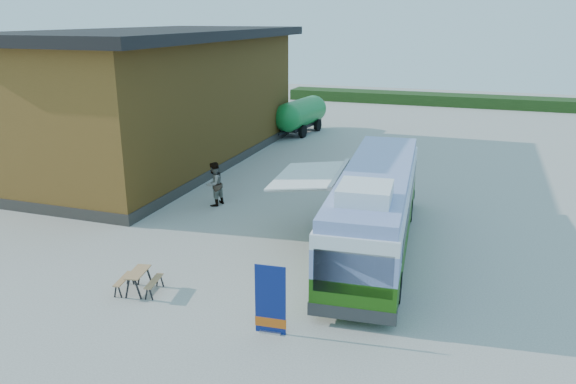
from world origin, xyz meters
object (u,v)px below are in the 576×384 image
at_px(bus, 376,207).
at_px(person_b, 214,184).
at_px(person_a, 364,167).
at_px(slurry_tanker, 301,114).
at_px(banner, 270,306).
at_px(picnic_table, 138,277).

bearing_deg(bus, person_b, 156.12).
relative_size(person_a, person_b, 0.88).
height_order(bus, person_b, bus).
distance_m(person_a, slurry_tanker, 13.21).
bearing_deg(person_a, slurry_tanker, 91.42).
xyz_separation_m(bus, person_a, (-2.12, 8.32, -0.81)).
distance_m(person_b, slurry_tanker, 16.86).
bearing_deg(person_b, bus, 82.22).
relative_size(banner, picnic_table, 1.43).
distance_m(banner, slurry_tanker, 27.10).
height_order(person_a, person_b, person_b).
bearing_deg(slurry_tanker, bus, -57.97).
bearing_deg(picnic_table, person_b, 90.00).
distance_m(bus, person_a, 8.63).
bearing_deg(slurry_tanker, person_a, -51.07).
bearing_deg(banner, person_b, 119.40).
relative_size(person_a, slurry_tanker, 0.26).
distance_m(banner, person_a, 14.83).
xyz_separation_m(banner, person_b, (-6.20, 9.23, 0.19)).
xyz_separation_m(picnic_table, person_b, (-1.50, 8.34, 0.48)).
relative_size(bus, person_a, 6.61).
bearing_deg(person_b, picnic_table, 21.80).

